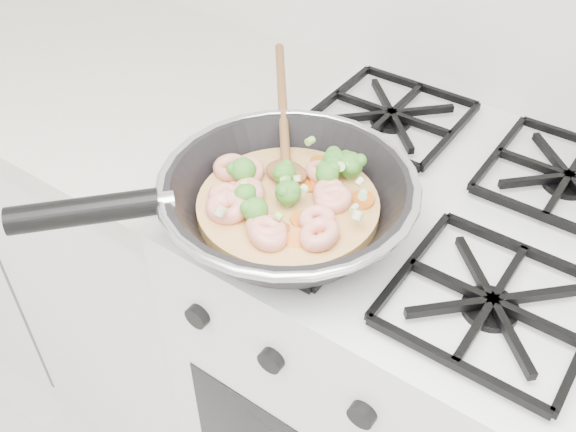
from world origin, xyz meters
The scene contains 3 objects.
stove centered at (0.00, 1.70, 0.46)m, with size 0.60×0.60×0.92m.
counter_left centered at (-0.80, 1.70, 0.45)m, with size 1.00×0.60×0.90m.
skillet centered at (-0.14, 1.52, 0.96)m, with size 0.43×0.53×0.10m.
Camera 1 is at (0.24, 0.99, 1.51)m, focal length 39.89 mm.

